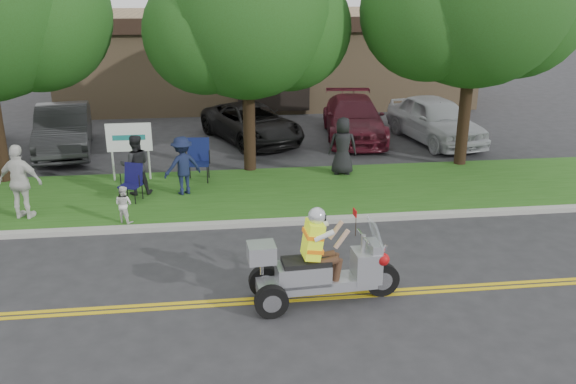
{
  "coord_description": "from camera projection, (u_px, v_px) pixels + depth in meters",
  "views": [
    {
      "loc": [
        -0.49,
        -10.32,
        5.65
      ],
      "look_at": [
        1.01,
        2.0,
        1.19
      ],
      "focal_mm": 38.0,
      "sensor_mm": 36.0,
      "label": 1
    }
  ],
  "objects": [
    {
      "name": "commercial_building",
      "position": [
        265.0,
        55.0,
        28.89
      ],
      "size": [
        18.0,
        8.2,
        4.0
      ],
      "color": "#9E7F5B",
      "rests_on": "ground"
    },
    {
      "name": "trike_scooter",
      "position": [
        318.0,
        270.0,
        10.94
      ],
      "size": [
        2.82,
        0.97,
        1.84
      ],
      "rotation": [
        0.0,
        0.0,
        0.06
      ],
      "color": "black",
      "rests_on": "ground"
    },
    {
      "name": "spectator_chair_b",
      "position": [
        343.0,
        146.0,
        17.65
      ],
      "size": [
        0.9,
        0.66,
        1.68
      ],
      "primitive_type": "imported",
      "rotation": [
        0.0,
        0.0,
        2.98
      ],
      "color": "black",
      "rests_on": "grass_verge"
    },
    {
      "name": "parked_car_mid",
      "position": [
        252.0,
        123.0,
        21.62
      ],
      "size": [
        3.89,
        5.18,
        1.31
      ],
      "primitive_type": "imported",
      "rotation": [
        0.0,
        0.0,
        0.42
      ],
      "color": "black",
      "rests_on": "ground"
    },
    {
      "name": "spectator_adult_mid",
      "position": [
        136.0,
        165.0,
        16.04
      ],
      "size": [
        0.86,
        0.71,
        1.61
      ],
      "primitive_type": "imported",
      "rotation": [
        0.0,
        0.0,
        3.27
      ],
      "color": "black",
      "rests_on": "grass_verge"
    },
    {
      "name": "tree_mid",
      "position": [
        249.0,
        20.0,
        16.93
      ],
      "size": [
        5.88,
        4.8,
        7.05
      ],
      "color": "#332114",
      "rests_on": "ground"
    },
    {
      "name": "parked_car_left",
      "position": [
        64.0,
        130.0,
        20.2
      ],
      "size": [
        2.37,
        4.93,
        1.56
      ],
      "primitive_type": "imported",
      "rotation": [
        0.0,
        0.0,
        0.16
      ],
      "color": "#292A2C",
      "rests_on": "ground"
    },
    {
      "name": "parked_car_far_right",
      "position": [
        435.0,
        119.0,
        21.51
      ],
      "size": [
        2.67,
        4.97,
        1.6
      ],
      "primitive_type": "imported",
      "rotation": [
        0.0,
        0.0,
        0.17
      ],
      "color": "#ADAFB4",
      "rests_on": "ground"
    },
    {
      "name": "lawn_chair_a",
      "position": [
        132.0,
        180.0,
        15.71
      ],
      "size": [
        0.66,
        0.67,
        0.95
      ],
      "rotation": [
        0.0,
        0.0,
        -0.38
      ],
      "color": "black",
      "rests_on": "grass_verge"
    },
    {
      "name": "ground",
      "position": [
        248.0,
        288.0,
        11.61
      ],
      "size": [
        120.0,
        120.0,
        0.0
      ],
      "primitive_type": "plane",
      "color": "#28282B",
      "rests_on": "ground"
    },
    {
      "name": "spectator_adult_right",
      "position": [
        20.0,
        182.0,
        14.4
      ],
      "size": [
        1.14,
        0.69,
        1.81
      ],
      "primitive_type": "imported",
      "rotation": [
        0.0,
        0.0,
        2.89
      ],
      "color": "silver",
      "rests_on": "grass_verge"
    },
    {
      "name": "child_right",
      "position": [
        124.0,
        204.0,
        14.29
      ],
      "size": [
        0.55,
        0.52,
        0.9
      ],
      "primitive_type": "imported",
      "rotation": [
        0.0,
        0.0,
        2.59
      ],
      "color": "white",
      "rests_on": "grass_verge"
    },
    {
      "name": "curb",
      "position": [
        240.0,
        224.0,
        14.44
      ],
      "size": [
        60.0,
        0.25,
        0.12
      ],
      "primitive_type": "cube",
      "color": "#A8A89E",
      "rests_on": "ground"
    },
    {
      "name": "parked_car_right",
      "position": [
        354.0,
        118.0,
        22.02
      ],
      "size": [
        2.58,
        5.19,
        1.45
      ],
      "primitive_type": "imported",
      "rotation": [
        0.0,
        0.0,
        -0.11
      ],
      "color": "#531320",
      "rests_on": "ground"
    },
    {
      "name": "centerline_near",
      "position": [
        250.0,
        303.0,
        11.07
      ],
      "size": [
        60.0,
        0.1,
        0.01
      ],
      "primitive_type": "cube",
      "color": "gold",
      "rests_on": "ground"
    },
    {
      "name": "lawn_chair_b",
      "position": [
        198.0,
        157.0,
        17.23
      ],
      "size": [
        0.66,
        0.69,
        1.18
      ],
      "rotation": [
        0.0,
        0.0,
        -0.07
      ],
      "color": "black",
      "rests_on": "grass_verge"
    },
    {
      "name": "centerline_far",
      "position": [
        249.0,
        299.0,
        11.22
      ],
      "size": [
        60.0,
        0.1,
        0.01
      ],
      "primitive_type": "cube",
      "color": "gold",
      "rests_on": "ground"
    },
    {
      "name": "business_sign",
      "position": [
        129.0,
        141.0,
        17.02
      ],
      "size": [
        1.25,
        0.06,
        1.75
      ],
      "color": "silver",
      "rests_on": "ground"
    },
    {
      "name": "spectator_chair_a",
      "position": [
        183.0,
        165.0,
        16.05
      ],
      "size": [
        1.16,
        0.95,
        1.56
      ],
      "primitive_type": "imported",
      "rotation": [
        0.0,
        0.0,
        3.57
      ],
      "color": "#151C3B",
      "rests_on": "grass_verge"
    },
    {
      "name": "grass_verge",
      "position": [
        236.0,
        194.0,
        16.45
      ],
      "size": [
        60.0,
        4.0,
        0.1
      ],
      "primitive_type": "cube",
      "color": "#235516",
      "rests_on": "ground"
    }
  ]
}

